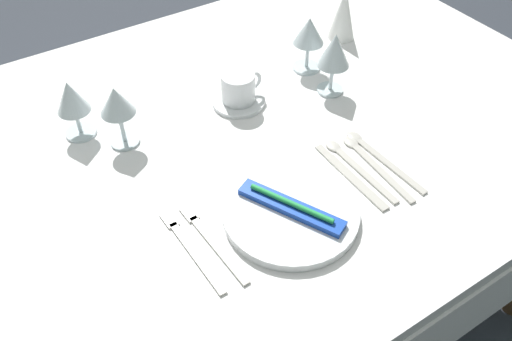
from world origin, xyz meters
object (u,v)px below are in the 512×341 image
Objects in this scene: napkin_folded at (343,13)px; dinner_knife at (352,178)px; fork_outer at (210,240)px; coffee_cup_left at (239,87)px; wine_glass_left at (117,104)px; spoon_dessert at (369,160)px; wine_glass_right at (71,100)px; spoon_tea at (375,154)px; fork_inner at (189,247)px; dinner_plate at (291,213)px; wine_glass_centre at (309,34)px; spoon_soup at (352,163)px; toothbrush_package at (291,207)px; wine_glass_far at (334,52)px.

dinner_knife is at bearing -126.70° from napkin_folded.
fork_outer is at bearing 177.00° from dinner_knife.
coffee_cup_left is 0.40m from napkin_folded.
wine_glass_left is at bearing -172.52° from napkin_folded.
spoon_dessert is 0.63m from wine_glass_right.
napkin_folded is at bearing 0.68° from wine_glass_right.
wine_glass_left is at bearing 140.84° from spoon_dessert.
fork_inner is at bearing -179.22° from spoon_tea.
fork_outer and fork_inner have the same top height.
fork_outer is 0.96× the size of spoon_dessert.
wine_glass_left reaches higher than coffee_cup_left.
spoon_tea is at bearing 17.91° from dinner_knife.
wine_glass_centre is (0.32, 0.38, 0.09)m from dinner_plate.
fork_outer is 0.34m from spoon_soup.
dinner_plate is at bearing -165.74° from spoon_soup.
toothbrush_package is 0.66m from napkin_folded.
coffee_cup_left is at bearing -2.86° from wine_glass_left.
wine_glass_far reaches higher than coffee_cup_left.
spoon_tea is 0.26m from wine_glass_far.
fork_outer is at bearing 168.88° from dinner_plate.
spoon_dessert is 1.56× the size of napkin_folded.
wine_glass_far is (0.12, 0.22, 0.10)m from spoon_soup.
spoon_dessert is at bearing -20.39° from spoon_soup.
spoon_dessert is 1.58× the size of wine_glass_centre.
dinner_knife is at bearing -162.09° from spoon_tea.
napkin_folded is at bearing 53.54° from spoon_soup.
fork_inner is at bearing 171.77° from fork_outer.
toothbrush_package is 0.42m from wine_glass_far.
spoon_tea is 0.34m from coffee_cup_left.
spoon_soup is 1.51× the size of napkin_folded.
coffee_cup_left is at bearing -165.28° from napkin_folded.
wine_glass_centre is at bearing 36.44° from fork_outer.
wine_glass_centre is at bearing -6.34° from wine_glass_right.
toothbrush_package is at bearing -106.04° from coffee_cup_left.
wine_glass_far reaches higher than wine_glass_centre.
wine_glass_right reaches higher than dinner_knife.
napkin_folded is at bearing 53.30° from dinner_knife.
fork_outer is 2.09× the size of coffee_cup_left.
dinner_knife is (0.16, 0.01, -0.02)m from toothbrush_package.
wine_glass_left is at bearing -48.32° from wine_glass_right.
wine_glass_centre is 0.99× the size of wine_glass_left.
wine_glass_far is at bearing -20.49° from coffee_cup_left.
dinner_knife is 1.57× the size of wine_glass_right.
fork_inner is 0.62m from wine_glass_centre.
coffee_cup_left is at bearing 46.69° from fork_inner.
toothbrush_package is 1.35× the size of wine_glass_far.
dinner_plate is 0.42m from wine_glass_left.
wine_glass_centre reaches higher than dinner_knife.
wine_glass_left reaches higher than spoon_tea.
toothbrush_package is 0.23m from spoon_dessert.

